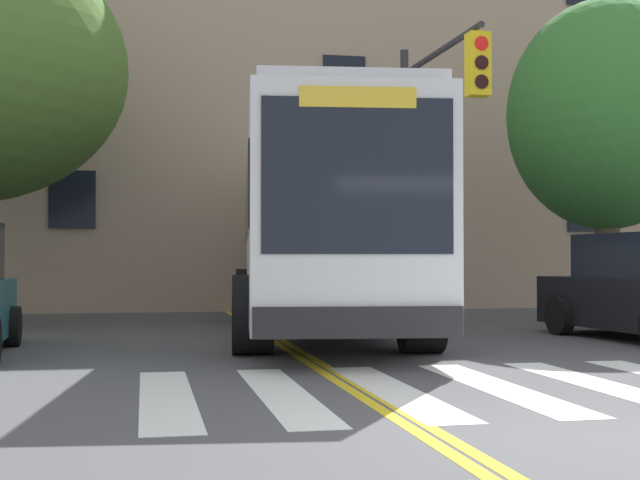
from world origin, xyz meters
The scene contains 9 objects.
ground_plane centered at (0.00, 0.00, 0.00)m, with size 120.00×120.00×0.00m, color #4C4C4F.
crosswalk centered at (0.71, 2.79, 0.00)m, with size 8.30×3.83×0.01m.
lane_line_yellow_inner centered at (-1.36, 16.79, 0.00)m, with size 0.12×36.00×0.01m, color gold.
lane_line_yellow_outer centered at (-1.20, 16.79, 0.00)m, with size 0.12×36.00×0.01m, color gold.
city_bus centered at (-0.37, 9.80, 1.91)m, with size 3.79×11.79×3.56m.
car_navy_behind_bus centered at (0.49, 18.21, 0.80)m, with size 2.07×4.34×1.78m.
traffic_light_overhead centered at (1.69, 9.44, 3.66)m, with size 0.35×3.94×5.44m.
street_tree_curbside_large centered at (6.15, 11.32, 4.33)m, with size 5.19×5.38×6.77m.
building_facade centered at (1.63, 20.36, 5.49)m, with size 33.56×8.17×10.97m.
Camera 1 is at (-3.39, -5.79, 1.31)m, focal length 50.00 mm.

